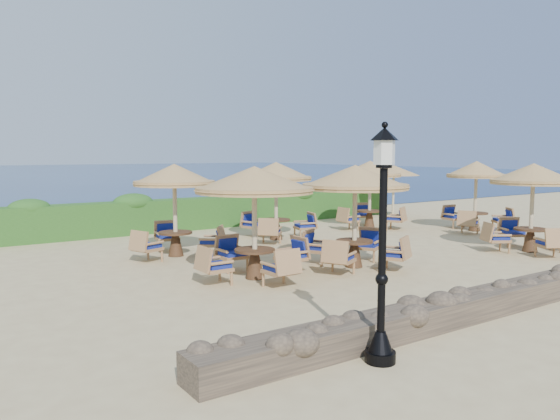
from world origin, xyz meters
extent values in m
plane|color=tan|center=(0.00, 0.00, 0.00)|extent=(120.00, 120.00, 0.00)
plane|color=#0C1F4C|center=(0.00, 70.00, 0.00)|extent=(160.00, 160.00, 0.00)
cube|color=#214E19|center=(0.00, 7.20, 0.60)|extent=(18.00, 0.90, 1.20)
cube|color=brown|center=(0.00, -6.20, 0.22)|extent=(15.00, 0.65, 0.44)
cylinder|color=black|center=(-4.80, -6.80, 0.08)|extent=(0.44, 0.44, 0.16)
cone|color=black|center=(-4.80, -6.80, 0.30)|extent=(0.36, 0.36, 0.30)
cylinder|color=black|center=(-4.80, -6.80, 1.55)|extent=(0.11, 0.11, 2.40)
cylinder|color=silver|center=(-4.80, -6.80, 2.98)|extent=(0.30, 0.30, 0.36)
cone|color=black|center=(-4.80, -6.80, 3.22)|extent=(0.40, 0.40, 0.18)
cylinder|color=beige|center=(7.80, 5.20, 1.10)|extent=(0.10, 0.10, 2.20)
cone|color=#9D7441|center=(7.80, 5.20, 2.18)|extent=(2.30, 2.30, 0.45)
cylinder|color=beige|center=(-3.57, -1.39, 1.20)|extent=(0.12, 0.12, 2.40)
cone|color=#9D7441|center=(-3.57, -1.39, 2.38)|extent=(2.81, 2.81, 0.55)
cylinder|color=#9D7441|center=(-3.57, -1.39, 2.10)|extent=(2.76, 2.76, 0.14)
cylinder|color=#4D301B|center=(-3.57, -1.39, 0.68)|extent=(0.96, 0.96, 0.06)
cone|color=#4D301B|center=(-3.57, -1.39, 0.33)|extent=(0.44, 0.44, 0.64)
cylinder|color=beige|center=(-0.75, -1.73, 1.20)|extent=(0.12, 0.12, 2.40)
cone|color=#9D7441|center=(-0.75, -1.73, 2.38)|extent=(2.77, 2.77, 0.55)
cylinder|color=#9D7441|center=(-0.75, -1.73, 2.10)|extent=(2.71, 2.71, 0.14)
cylinder|color=#4D301B|center=(-0.75, -1.73, 0.68)|extent=(0.96, 0.96, 0.06)
cone|color=#4D301B|center=(-0.75, -1.73, 0.33)|extent=(0.44, 0.44, 0.64)
cylinder|color=beige|center=(5.14, -3.02, 1.20)|extent=(0.12, 0.12, 2.40)
cone|color=#9D7441|center=(5.14, -3.02, 2.38)|extent=(2.47, 2.47, 0.55)
cylinder|color=#9D7441|center=(5.14, -3.02, 2.10)|extent=(2.43, 2.43, 0.14)
cylinder|color=#4D301B|center=(5.14, -3.02, 0.68)|extent=(0.96, 0.96, 0.06)
cone|color=#4D301B|center=(5.14, -3.02, 0.33)|extent=(0.44, 0.44, 0.64)
cylinder|color=beige|center=(-3.97, 2.30, 1.20)|extent=(0.12, 0.12, 2.40)
cone|color=#9D7441|center=(-3.97, 2.30, 2.38)|extent=(2.33, 2.33, 0.55)
cylinder|color=#9D7441|center=(-3.97, 2.30, 2.10)|extent=(2.29, 2.29, 0.14)
cylinder|color=#4D301B|center=(-3.97, 2.30, 0.68)|extent=(0.96, 0.96, 0.06)
cone|color=#4D301B|center=(-3.97, 2.30, 0.33)|extent=(0.44, 0.44, 0.64)
cylinder|color=beige|center=(0.09, 3.17, 1.20)|extent=(0.12, 0.12, 2.40)
cone|color=#9D7441|center=(0.09, 3.17, 2.38)|extent=(2.44, 2.44, 0.55)
cylinder|color=#9D7441|center=(0.09, 3.17, 2.10)|extent=(2.39, 2.39, 0.14)
cylinder|color=#4D301B|center=(0.09, 3.17, 0.68)|extent=(0.96, 0.96, 0.06)
cone|color=#4D301B|center=(0.09, 3.17, 0.33)|extent=(0.44, 0.44, 0.64)
cylinder|color=beige|center=(4.72, 3.48, 1.20)|extent=(0.12, 0.12, 2.40)
cone|color=#9D7441|center=(4.72, 3.48, 2.38)|extent=(2.43, 2.43, 0.55)
cylinder|color=#9D7441|center=(4.72, 3.48, 2.10)|extent=(2.38, 2.38, 0.14)
cylinder|color=#4D301B|center=(4.72, 3.48, 0.68)|extent=(0.96, 0.96, 0.06)
cone|color=#4D301B|center=(4.72, 3.48, 0.33)|extent=(0.44, 0.44, 0.64)
cylinder|color=beige|center=(7.50, 0.67, 1.20)|extent=(0.12, 0.12, 2.40)
cone|color=#9D7441|center=(7.50, 0.67, 2.38)|extent=(2.21, 2.21, 0.55)
cylinder|color=#9D7441|center=(7.50, 0.67, 2.10)|extent=(2.17, 2.17, 0.14)
cylinder|color=#4D301B|center=(7.50, 0.67, 0.68)|extent=(0.96, 0.96, 0.06)
cone|color=#4D301B|center=(7.50, 0.67, 0.33)|extent=(0.44, 0.44, 0.64)
camera|label=1|loc=(-10.19, -12.19, 2.96)|focal=35.00mm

